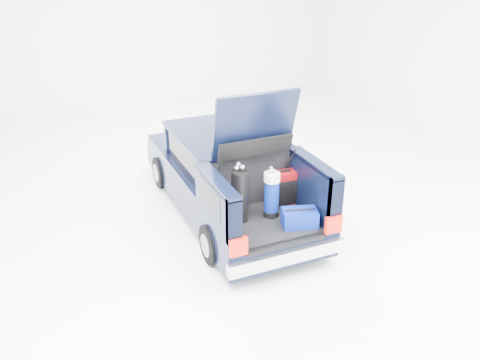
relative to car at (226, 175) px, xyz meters
name	(u,v)px	position (x,y,z in m)	size (l,w,h in m)	color
ground	(229,211)	(0.00, -0.11, -0.67)	(14.00, 14.00, 0.00)	white
car	(226,175)	(0.00, 0.00, 0.00)	(1.87, 4.65, 2.47)	black
red_suitcase	(284,188)	(0.50, -1.19, 0.19)	(0.35, 0.24, 0.57)	#6B0307
black_golf_bag	(240,196)	(-0.36, -1.43, 0.34)	(0.33, 0.35, 0.91)	black
blue_golf_bag	(272,194)	(0.13, -1.49, 0.29)	(0.31, 0.31, 0.80)	black
blue_duffel	(300,218)	(0.39, -1.90, 0.05)	(0.58, 0.46, 0.27)	navy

